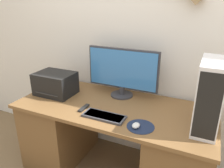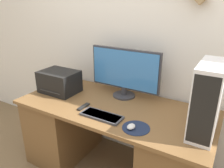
{
  "view_description": "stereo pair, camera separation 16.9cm",
  "coord_description": "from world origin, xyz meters",
  "px_view_note": "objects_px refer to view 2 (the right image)",
  "views": [
    {
      "loc": [
        0.72,
        -1.19,
        1.6
      ],
      "look_at": [
        -0.02,
        0.39,
        0.93
      ],
      "focal_mm": 35.0,
      "sensor_mm": 36.0,
      "label": 1
    },
    {
      "loc": [
        0.87,
        -1.11,
        1.6
      ],
      "look_at": [
        -0.02,
        0.39,
        0.93
      ],
      "focal_mm": 35.0,
      "sensor_mm": 36.0,
      "label": 2
    }
  ],
  "objects_px": {
    "printer": "(59,82)",
    "remote_control": "(83,107)",
    "keyboard": "(102,116)",
    "computer_tower": "(207,100)",
    "monitor": "(125,71)",
    "mouse": "(131,127)"
  },
  "relations": [
    {
      "from": "printer",
      "to": "remote_control",
      "type": "xyz_separation_m",
      "value": [
        0.42,
        -0.16,
        -0.1
      ]
    },
    {
      "from": "printer",
      "to": "monitor",
      "type": "bearing_deg",
      "value": 21.07
    },
    {
      "from": "keyboard",
      "to": "mouse",
      "type": "height_order",
      "value": "mouse"
    },
    {
      "from": "remote_control",
      "to": "keyboard",
      "type": "bearing_deg",
      "value": -13.44
    },
    {
      "from": "mouse",
      "to": "printer",
      "type": "xyz_separation_m",
      "value": [
        -0.92,
        0.25,
        0.09
      ]
    },
    {
      "from": "mouse",
      "to": "remote_control",
      "type": "xyz_separation_m",
      "value": [
        -0.5,
        0.09,
        -0.01
      ]
    },
    {
      "from": "monitor",
      "to": "remote_control",
      "type": "xyz_separation_m",
      "value": [
        -0.19,
        -0.4,
        -0.24
      ]
    },
    {
      "from": "printer",
      "to": "keyboard",
      "type": "bearing_deg",
      "value": -18.46
    },
    {
      "from": "monitor",
      "to": "printer",
      "type": "distance_m",
      "value": 0.67
    },
    {
      "from": "mouse",
      "to": "remote_control",
      "type": "bearing_deg",
      "value": 169.52
    },
    {
      "from": "keyboard",
      "to": "printer",
      "type": "xyz_separation_m",
      "value": [
        -0.64,
        0.21,
        0.1
      ]
    },
    {
      "from": "keyboard",
      "to": "computer_tower",
      "type": "bearing_deg",
      "value": 14.08
    },
    {
      "from": "monitor",
      "to": "remote_control",
      "type": "height_order",
      "value": "monitor"
    },
    {
      "from": "mouse",
      "to": "remote_control",
      "type": "height_order",
      "value": "mouse"
    },
    {
      "from": "monitor",
      "to": "keyboard",
      "type": "xyz_separation_m",
      "value": [
        0.03,
        -0.45,
        -0.24
      ]
    },
    {
      "from": "keyboard",
      "to": "mouse",
      "type": "bearing_deg",
      "value": -8.08
    },
    {
      "from": "printer",
      "to": "remote_control",
      "type": "relative_size",
      "value": 2.63
    },
    {
      "from": "printer",
      "to": "computer_tower",
      "type": "bearing_deg",
      "value": -1.33
    },
    {
      "from": "monitor",
      "to": "remote_control",
      "type": "distance_m",
      "value": 0.5
    },
    {
      "from": "monitor",
      "to": "computer_tower",
      "type": "bearing_deg",
      "value": -19.3
    },
    {
      "from": "mouse",
      "to": "printer",
      "type": "bearing_deg",
      "value": 164.59
    },
    {
      "from": "remote_control",
      "to": "monitor",
      "type": "bearing_deg",
      "value": 64.36
    }
  ]
}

